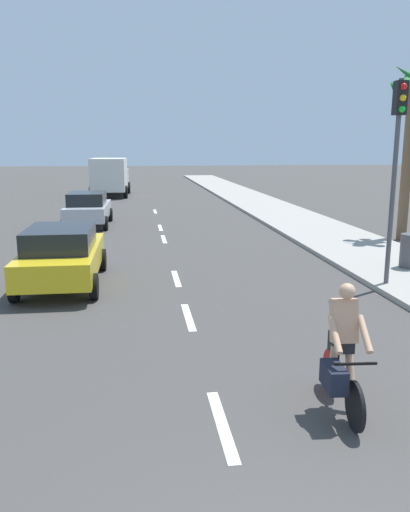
# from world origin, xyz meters

# --- Properties ---
(ground_plane) EXTENTS (160.00, 160.00, 0.00)m
(ground_plane) POSITION_xyz_m (0.00, 20.00, 0.00)
(ground_plane) COLOR #423F3D
(sidewalk_strip) EXTENTS (3.60, 80.00, 0.14)m
(sidewalk_strip) POSITION_xyz_m (6.73, 22.00, 0.07)
(sidewalk_strip) COLOR #9E998E
(sidewalk_strip) RESTS_ON ground
(lane_stripe_1) EXTENTS (0.16, 1.80, 0.01)m
(lane_stripe_1) POSITION_xyz_m (0.00, 3.84, 0.00)
(lane_stripe_1) COLOR white
(lane_stripe_1) RESTS_ON ground
(lane_stripe_2) EXTENTS (0.16, 1.80, 0.01)m
(lane_stripe_2) POSITION_xyz_m (0.00, 8.24, 0.00)
(lane_stripe_2) COLOR white
(lane_stripe_2) RESTS_ON ground
(lane_stripe_3) EXTENTS (0.16, 1.80, 0.01)m
(lane_stripe_3) POSITION_xyz_m (0.00, 11.57, 0.00)
(lane_stripe_3) COLOR white
(lane_stripe_3) RESTS_ON ground
(lane_stripe_4) EXTENTS (0.16, 1.80, 0.01)m
(lane_stripe_4) POSITION_xyz_m (0.00, 17.84, 0.00)
(lane_stripe_4) COLOR white
(lane_stripe_4) RESTS_ON ground
(lane_stripe_5) EXTENTS (0.16, 1.80, 0.01)m
(lane_stripe_5) POSITION_xyz_m (0.00, 20.82, 0.00)
(lane_stripe_5) COLOR white
(lane_stripe_5) RESTS_ON ground
(lane_stripe_6) EXTENTS (0.16, 1.80, 0.01)m
(lane_stripe_6) POSITION_xyz_m (0.00, 26.85, 0.00)
(lane_stripe_6) COLOR white
(lane_stripe_6) RESTS_ON ground
(cyclist) EXTENTS (0.63, 1.71, 1.82)m
(cyclist) POSITION_xyz_m (1.66, 3.98, 0.83)
(cyclist) COLOR black
(cyclist) RESTS_ON ground
(parked_car_yellow) EXTENTS (2.06, 4.42, 1.57)m
(parked_car_yellow) POSITION_xyz_m (-3.02, 11.30, 0.84)
(parked_car_yellow) COLOR gold
(parked_car_yellow) RESTS_ON ground
(parked_car_silver) EXTENTS (2.07, 4.34, 1.57)m
(parked_car_silver) POSITION_xyz_m (-3.28, 21.83, 0.84)
(parked_car_silver) COLOR #B7BABF
(parked_car_silver) RESTS_ON ground
(delivery_truck) EXTENTS (2.86, 6.33, 2.80)m
(delivery_truck) POSITION_xyz_m (-2.93, 36.73, 1.50)
(delivery_truck) COLOR beige
(delivery_truck) RESTS_ON ground
(traffic_signal) EXTENTS (0.28, 0.33, 5.20)m
(traffic_signal) POSITION_xyz_m (5.33, 9.85, 3.61)
(traffic_signal) COLOR #4C4C51
(traffic_signal) RESTS_ON ground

